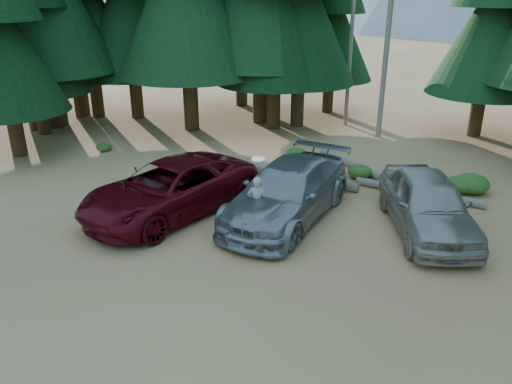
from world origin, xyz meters
The scene contains 18 objects.
ground centered at (0.00, 0.00, 0.00)m, with size 160.00×160.00×0.00m, color #BA774E.
forest_belt_north centered at (0.00, 15.00, 0.00)m, with size 36.00×7.00×22.00m, color black, non-canonical shape.
snag_front centered at (0.80, 14.50, 6.00)m, with size 0.24×0.24×12.00m, color gray.
snag_back centered at (-1.20, 16.00, 5.00)m, with size 0.20×0.20×10.00m, color gray.
red_pickup centered at (-3.54, 3.02, 0.83)m, with size 2.76×5.99×1.67m, color #5F0812.
silver_minivan_center centered at (-0.05, 4.18, 0.85)m, with size 2.39×5.89×1.71m, color #96989D.
silver_minivan_right centered at (4.00, 4.99, 0.86)m, with size 2.03×5.05×1.72m, color #ABA598.
frisbee_player centered at (-0.48, 2.84, 0.97)m, with size 0.67×0.54×2.13m.
log_left centered at (-0.74, 7.38, 0.16)m, with size 0.33×0.33×4.60m, color gray.
log_mid centered at (0.62, 9.64, 0.15)m, with size 0.30×0.30×3.69m, color gray.
log_right centered at (3.49, 7.59, 0.14)m, with size 0.28×0.28×4.38m, color gray.
shrub_far_left centered at (-3.52, 6.25, 0.31)m, with size 1.13×1.13×0.62m, color #2F611D.
shrub_left centered at (-1.69, 9.69, 0.23)m, with size 0.85×0.85×0.47m, color #2F611D.
shrub_center_left centered at (-3.23, 6.98, 0.29)m, with size 1.06×1.06×0.58m, color #2F611D.
shrub_center_right centered at (1.24, 8.54, 0.25)m, with size 0.91×0.91×0.50m, color #2F611D.
shrub_right centered at (4.78, 8.56, 0.28)m, with size 1.03×1.03×0.56m, color #2F611D.
shrub_far_right centered at (5.14, 8.70, 0.33)m, with size 1.20×1.20×0.66m, color #2F611D.
shrub_edge_west centered at (-9.77, 7.31, 0.18)m, with size 0.67×0.67×0.37m, color #2F611D.
Camera 1 is at (4.76, -9.16, 6.72)m, focal length 35.00 mm.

